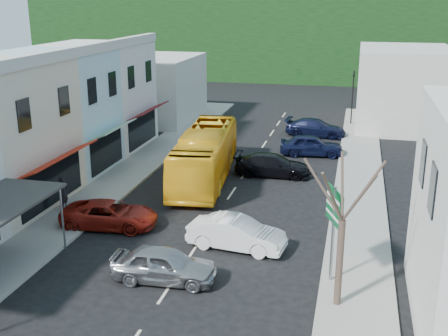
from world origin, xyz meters
The scene contains 18 objects.
ground centered at (0.00, 0.00, 0.00)m, with size 120.00×120.00×0.00m, color black.
sidewalk_left centered at (-7.50, 10.00, 0.07)m, with size 3.00×52.00×0.15m, color gray.
sidewalk_right centered at (7.50, 10.00, 0.07)m, with size 3.00×52.00×0.15m, color gray.
shopfront_row centered at (-12.49, 5.00, 4.00)m, with size 8.25×30.00×8.00m.
distant_block_left centered at (-12.00, 27.00, 3.00)m, with size 8.00×10.00×6.00m, color #B7B2A8.
distant_block_right centered at (11.00, 30.00, 3.50)m, with size 8.00×12.00×7.00m, color #B7B2A8.
hillside centered at (-1.45, 65.09, 6.73)m, with size 80.00×26.00×14.00m.
bus centered at (-2.25, 10.24, 1.55)m, with size 2.50×11.60×3.10m, color yellow.
car_silver centered at (-0.38, -3.27, 0.70)m, with size 1.80×4.40×1.40m, color #9E9EA2.
car_white centered at (1.91, 0.53, 0.70)m, with size 1.80×4.40×1.40m, color white.
car_red centered at (-4.97, 1.53, 0.70)m, with size 1.90×4.60×1.40m, color maroon.
car_black_near centered at (1.88, 12.04, 0.70)m, with size 1.84×4.50×1.40m, color black.
car_navy_mid centered at (3.93, 17.56, 0.70)m, with size 1.80×4.40×1.40m, color black.
car_navy_far centered at (3.76, 23.74, 0.70)m, with size 1.84×4.50×1.40m, color black.
pedestrian_left centered at (-8.33, 3.04, 1.00)m, with size 0.60×0.40×1.70m, color black.
direction_sign centered at (6.40, -1.83, 2.11)m, with size 0.88×1.85×4.22m, color #055225, non-canonical shape.
street_tree centered at (6.75, -3.69, 3.58)m, with size 2.61×2.61×7.16m, color #3A2C24, non-canonical shape.
traffic_signal centered at (6.60, 28.78, 2.50)m, with size 0.60×1.05×5.01m, color black, non-canonical shape.
Camera 1 is at (6.94, -23.18, 11.43)m, focal length 45.00 mm.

